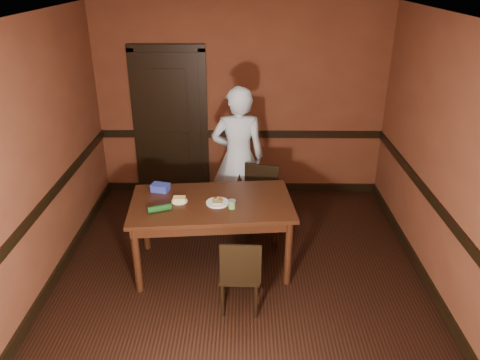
{
  "coord_description": "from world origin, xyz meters",
  "views": [
    {
      "loc": [
        0.04,
        -4.09,
        3.11
      ],
      "look_at": [
        0.0,
        0.35,
        1.05
      ],
      "focal_mm": 35.0,
      "sensor_mm": 36.0,
      "label": 1
    }
  ],
  "objects_px": {
    "cheese_saucer": "(179,200)",
    "dining_table": "(212,234)",
    "sandwich_plate": "(218,202)",
    "food_tub": "(160,188)",
    "chair_near": "(240,272)",
    "chair_far": "(266,205)",
    "person": "(238,157)",
    "sauce_jar": "(232,204)"
  },
  "relations": [
    {
      "from": "chair_far",
      "to": "person",
      "type": "xyz_separation_m",
      "value": [
        -0.35,
        0.42,
        0.45
      ]
    },
    {
      "from": "chair_near",
      "to": "food_tub",
      "type": "bearing_deg",
      "value": -44.61
    },
    {
      "from": "dining_table",
      "to": "chair_far",
      "type": "distance_m",
      "value": 0.85
    },
    {
      "from": "chair_near",
      "to": "sauce_jar",
      "type": "relative_size",
      "value": 8.93
    },
    {
      "from": "food_tub",
      "to": "dining_table",
      "type": "bearing_deg",
      "value": -8.49
    },
    {
      "from": "chair_near",
      "to": "person",
      "type": "height_order",
      "value": "person"
    },
    {
      "from": "dining_table",
      "to": "cheese_saucer",
      "type": "distance_m",
      "value": 0.54
    },
    {
      "from": "sandwich_plate",
      "to": "cheese_saucer",
      "type": "xyz_separation_m",
      "value": [
        -0.41,
        0.04,
        0.0
      ]
    },
    {
      "from": "dining_table",
      "to": "sauce_jar",
      "type": "xyz_separation_m",
      "value": [
        0.22,
        -0.15,
        0.45
      ]
    },
    {
      "from": "dining_table",
      "to": "person",
      "type": "xyz_separation_m",
      "value": [
        0.27,
        1.0,
        0.5
      ]
    },
    {
      "from": "dining_table",
      "to": "person",
      "type": "bearing_deg",
      "value": 69.77
    },
    {
      "from": "dining_table",
      "to": "food_tub",
      "type": "height_order",
      "value": "food_tub"
    },
    {
      "from": "sauce_jar",
      "to": "cheese_saucer",
      "type": "xyz_separation_m",
      "value": [
        -0.56,
        0.14,
        -0.03
      ]
    },
    {
      "from": "chair_far",
      "to": "sauce_jar",
      "type": "relative_size",
      "value": 9.95
    },
    {
      "from": "chair_far",
      "to": "cheese_saucer",
      "type": "distance_m",
      "value": 1.18
    },
    {
      "from": "dining_table",
      "to": "food_tub",
      "type": "bearing_deg",
      "value": 151.78
    },
    {
      "from": "chair_near",
      "to": "food_tub",
      "type": "distance_m",
      "value": 1.38
    },
    {
      "from": "sauce_jar",
      "to": "person",
      "type": "bearing_deg",
      "value": 87.55
    },
    {
      "from": "chair_far",
      "to": "sandwich_plate",
      "type": "xyz_separation_m",
      "value": [
        -0.55,
        -0.62,
        0.37
      ]
    },
    {
      "from": "chair_far",
      "to": "food_tub",
      "type": "relative_size",
      "value": 4.07
    },
    {
      "from": "person",
      "to": "sandwich_plate",
      "type": "height_order",
      "value": "person"
    },
    {
      "from": "dining_table",
      "to": "chair_near",
      "type": "distance_m",
      "value": 0.77
    },
    {
      "from": "sandwich_plate",
      "to": "cheese_saucer",
      "type": "bearing_deg",
      "value": 174.81
    },
    {
      "from": "dining_table",
      "to": "chair_far",
      "type": "height_order",
      "value": "chair_far"
    },
    {
      "from": "dining_table",
      "to": "sandwich_plate",
      "type": "bearing_deg",
      "value": -36.36
    },
    {
      "from": "chair_far",
      "to": "cheese_saucer",
      "type": "xyz_separation_m",
      "value": [
        -0.96,
        -0.59,
        0.37
      ]
    },
    {
      "from": "sandwich_plate",
      "to": "cheese_saucer",
      "type": "distance_m",
      "value": 0.41
    },
    {
      "from": "chair_near",
      "to": "chair_far",
      "type": "bearing_deg",
      "value": -101.28
    },
    {
      "from": "dining_table",
      "to": "chair_near",
      "type": "bearing_deg",
      "value": -71.11
    },
    {
      "from": "person",
      "to": "sandwich_plate",
      "type": "distance_m",
      "value": 1.07
    },
    {
      "from": "sandwich_plate",
      "to": "food_tub",
      "type": "xyz_separation_m",
      "value": [
        -0.65,
        0.29,
        0.02
      ]
    },
    {
      "from": "dining_table",
      "to": "sandwich_plate",
      "type": "distance_m",
      "value": 0.43
    },
    {
      "from": "cheese_saucer",
      "to": "dining_table",
      "type": "bearing_deg",
      "value": 0.61
    },
    {
      "from": "chair_near",
      "to": "person",
      "type": "relative_size",
      "value": 0.45
    },
    {
      "from": "person",
      "to": "cheese_saucer",
      "type": "height_order",
      "value": "person"
    },
    {
      "from": "sandwich_plate",
      "to": "sauce_jar",
      "type": "distance_m",
      "value": 0.19
    },
    {
      "from": "sauce_jar",
      "to": "food_tub",
      "type": "bearing_deg",
      "value": 153.79
    },
    {
      "from": "cheese_saucer",
      "to": "food_tub",
      "type": "distance_m",
      "value": 0.35
    },
    {
      "from": "sauce_jar",
      "to": "food_tub",
      "type": "xyz_separation_m",
      "value": [
        -0.81,
        0.4,
        -0.0
      ]
    },
    {
      "from": "cheese_saucer",
      "to": "chair_near",
      "type": "bearing_deg",
      "value": -46.84
    },
    {
      "from": "food_tub",
      "to": "person",
      "type": "bearing_deg",
      "value": 55.92
    },
    {
      "from": "dining_table",
      "to": "food_tub",
      "type": "distance_m",
      "value": 0.78
    }
  ]
}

